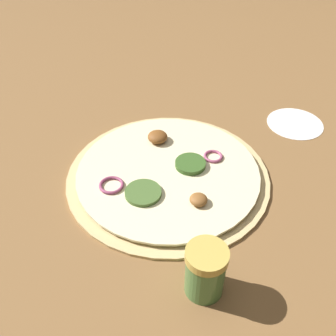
# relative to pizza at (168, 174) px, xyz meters

# --- Properties ---
(ground_plane) EXTENTS (3.00, 3.00, 0.00)m
(ground_plane) POSITION_rel_pizza_xyz_m (0.00, 0.00, -0.01)
(ground_plane) COLOR brown
(pizza) EXTENTS (0.33, 0.33, 0.03)m
(pizza) POSITION_rel_pizza_xyz_m (0.00, 0.00, 0.00)
(pizza) COLOR #D6B77A
(pizza) RESTS_ON ground_plane
(spice_jar) EXTENTS (0.05, 0.05, 0.07)m
(spice_jar) POSITION_rel_pizza_xyz_m (0.18, 0.11, 0.03)
(spice_jar) COLOR #4C7F42
(spice_jar) RESTS_ON ground_plane
(flour_patch) EXTENTS (0.11, 0.11, 0.00)m
(flour_patch) POSITION_rel_pizza_xyz_m (-0.22, 0.19, -0.01)
(flour_patch) COLOR white
(flour_patch) RESTS_ON ground_plane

